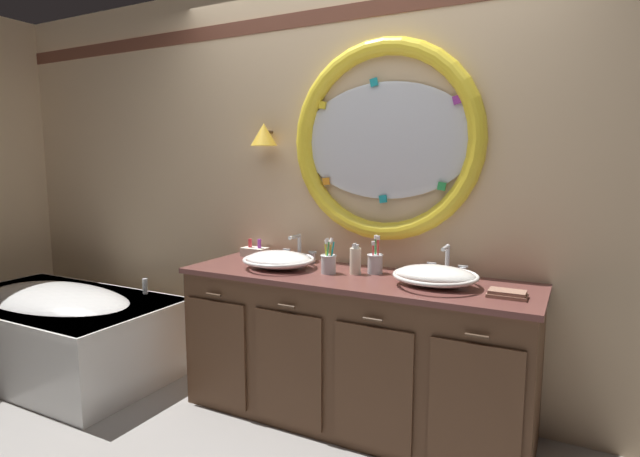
# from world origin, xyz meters

# --- Properties ---
(ground_plane) EXTENTS (14.00, 14.00, 0.00)m
(ground_plane) POSITION_xyz_m (0.00, 0.00, 0.00)
(ground_plane) COLOR gray
(back_wall_assembly) EXTENTS (6.40, 0.26, 2.60)m
(back_wall_assembly) POSITION_xyz_m (0.02, 0.58, 1.33)
(back_wall_assembly) COLOR #D6B78E
(back_wall_assembly) RESTS_ON ground_plane
(vanity_counter) EXTENTS (1.97, 0.62, 0.84)m
(vanity_counter) POSITION_xyz_m (0.11, 0.26, 0.42)
(vanity_counter) COLOR brown
(vanity_counter) RESTS_ON ground_plane
(bathtub) EXTENTS (1.67, 0.91, 0.64)m
(bathtub) POSITION_xyz_m (-1.97, -0.10, 0.32)
(bathtub) COLOR white
(bathtub) RESTS_ON ground_plane
(sink_basin_left) EXTENTS (0.42, 0.42, 0.10)m
(sink_basin_left) POSITION_xyz_m (-0.35, 0.23, 0.89)
(sink_basin_left) COLOR white
(sink_basin_left) RESTS_ON vanity_counter
(sink_basin_right) EXTENTS (0.43, 0.43, 0.11)m
(sink_basin_right) POSITION_xyz_m (0.58, 0.23, 0.89)
(sink_basin_right) COLOR white
(sink_basin_right) RESTS_ON vanity_counter
(faucet_set_left) EXTENTS (0.24, 0.14, 0.17)m
(faucet_set_left) POSITION_xyz_m (-0.35, 0.47, 0.91)
(faucet_set_left) COLOR silver
(faucet_set_left) RESTS_ON vanity_counter
(faucet_set_right) EXTENTS (0.22, 0.13, 0.18)m
(faucet_set_right) POSITION_xyz_m (0.58, 0.47, 0.91)
(faucet_set_right) COLOR silver
(faucet_set_right) RESTS_ON vanity_counter
(toothbrush_holder_left) EXTENTS (0.09, 0.09, 0.21)m
(toothbrush_holder_left) POSITION_xyz_m (-0.03, 0.24, 0.90)
(toothbrush_holder_left) COLOR silver
(toothbrush_holder_left) RESTS_ON vanity_counter
(toothbrush_holder_right) EXTENTS (0.09, 0.09, 0.22)m
(toothbrush_holder_right) POSITION_xyz_m (0.20, 0.37, 0.90)
(toothbrush_holder_right) COLOR silver
(toothbrush_holder_right) RESTS_ON vanity_counter
(soap_dispenser) EXTENTS (0.06, 0.07, 0.18)m
(soap_dispenser) POSITION_xyz_m (0.11, 0.30, 0.92)
(soap_dispenser) COLOR #EFE5C6
(soap_dispenser) RESTS_ON vanity_counter
(folded_hand_towel) EXTENTS (0.18, 0.10, 0.03)m
(folded_hand_towel) POSITION_xyz_m (0.93, 0.18, 0.86)
(folded_hand_towel) COLOR #936B56
(folded_hand_towel) RESTS_ON vanity_counter
(toiletry_basket) EXTENTS (0.16, 0.11, 0.12)m
(toiletry_basket) POSITION_xyz_m (-0.69, 0.47, 0.87)
(toiletry_basket) COLOR beige
(toiletry_basket) RESTS_ON vanity_counter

